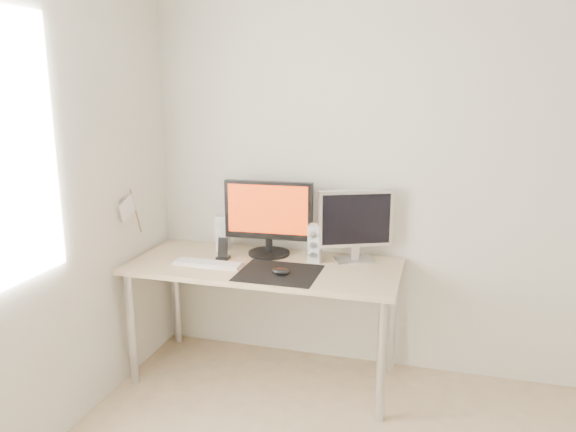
{
  "coord_description": "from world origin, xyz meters",
  "views": [
    {
      "loc": [
        0.07,
        -1.64,
        1.78
      ],
      "look_at": [
        -0.81,
        1.47,
        1.01
      ],
      "focal_mm": 35.0,
      "sensor_mm": 36.0,
      "label": 1
    }
  ],
  "objects_px": {
    "speaker_left": "(223,233)",
    "second_monitor": "(355,223)",
    "main_monitor": "(269,215)",
    "mouse": "(281,271)",
    "keyboard": "(208,263)",
    "desk": "(264,276)",
    "phone_dock": "(223,253)",
    "speaker_right": "(315,243)"
  },
  "relations": [
    {
      "from": "main_monitor",
      "to": "speaker_right",
      "type": "distance_m",
      "value": 0.34
    },
    {
      "from": "main_monitor",
      "to": "second_monitor",
      "type": "relative_size",
      "value": 1.27
    },
    {
      "from": "keyboard",
      "to": "speaker_right",
      "type": "bearing_deg",
      "value": 21.04
    },
    {
      "from": "desk",
      "to": "speaker_right",
      "type": "bearing_deg",
      "value": 24.63
    },
    {
      "from": "keyboard",
      "to": "phone_dock",
      "type": "distance_m",
      "value": 0.14
    },
    {
      "from": "main_monitor",
      "to": "phone_dock",
      "type": "distance_m",
      "value": 0.36
    },
    {
      "from": "desk",
      "to": "speaker_left",
      "type": "relative_size",
      "value": 6.99
    },
    {
      "from": "desk",
      "to": "second_monitor",
      "type": "height_order",
      "value": "second_monitor"
    },
    {
      "from": "desk",
      "to": "main_monitor",
      "type": "height_order",
      "value": "main_monitor"
    },
    {
      "from": "speaker_left",
      "to": "keyboard",
      "type": "bearing_deg",
      "value": -85.57
    },
    {
      "from": "second_monitor",
      "to": "main_monitor",
      "type": "bearing_deg",
      "value": -178.45
    },
    {
      "from": "main_monitor",
      "to": "speaker_left",
      "type": "bearing_deg",
      "value": 177.44
    },
    {
      "from": "speaker_left",
      "to": "main_monitor",
      "type": "bearing_deg",
      "value": -2.56
    },
    {
      "from": "mouse",
      "to": "keyboard",
      "type": "xyz_separation_m",
      "value": [
        -0.47,
        0.06,
        -0.01
      ]
    },
    {
      "from": "speaker_right",
      "to": "phone_dock",
      "type": "distance_m",
      "value": 0.56
    },
    {
      "from": "main_monitor",
      "to": "desk",
      "type": "bearing_deg",
      "value": -80.74
    },
    {
      "from": "second_monitor",
      "to": "keyboard",
      "type": "bearing_deg",
      "value": -160.11
    },
    {
      "from": "desk",
      "to": "speaker_left",
      "type": "distance_m",
      "value": 0.44
    },
    {
      "from": "phone_dock",
      "to": "speaker_left",
      "type": "bearing_deg",
      "value": 111.65
    },
    {
      "from": "mouse",
      "to": "speaker_right",
      "type": "xyz_separation_m",
      "value": [
        0.13,
        0.29,
        0.09
      ]
    },
    {
      "from": "main_monitor",
      "to": "phone_dock",
      "type": "xyz_separation_m",
      "value": [
        -0.24,
        -0.16,
        -0.21
      ]
    },
    {
      "from": "mouse",
      "to": "phone_dock",
      "type": "bearing_deg",
      "value": 156.04
    },
    {
      "from": "keyboard",
      "to": "phone_dock",
      "type": "bearing_deg",
      "value": 69.94
    },
    {
      "from": "phone_dock",
      "to": "second_monitor",
      "type": "bearing_deg",
      "value": 12.56
    },
    {
      "from": "second_monitor",
      "to": "phone_dock",
      "type": "xyz_separation_m",
      "value": [
        -0.78,
        -0.17,
        -0.2
      ]
    },
    {
      "from": "mouse",
      "to": "desk",
      "type": "xyz_separation_m",
      "value": [
        -0.15,
        0.16,
        -0.1
      ]
    },
    {
      "from": "speaker_right",
      "to": "keyboard",
      "type": "bearing_deg",
      "value": -158.96
    },
    {
      "from": "mouse",
      "to": "second_monitor",
      "type": "bearing_deg",
      "value": 45.32
    },
    {
      "from": "speaker_right",
      "to": "keyboard",
      "type": "height_order",
      "value": "speaker_right"
    },
    {
      "from": "second_monitor",
      "to": "speaker_left",
      "type": "xyz_separation_m",
      "value": [
        -0.85,
        -0.0,
        -0.13
      ]
    },
    {
      "from": "speaker_left",
      "to": "speaker_right",
      "type": "xyz_separation_m",
      "value": [
        0.62,
        -0.07,
        0.0
      ]
    },
    {
      "from": "main_monitor",
      "to": "speaker_left",
      "type": "relative_size",
      "value": 2.41
    },
    {
      "from": "mouse",
      "to": "main_monitor",
      "type": "xyz_separation_m",
      "value": [
        -0.18,
        0.35,
        0.23
      ]
    },
    {
      "from": "desk",
      "to": "phone_dock",
      "type": "height_order",
      "value": "phone_dock"
    },
    {
      "from": "speaker_right",
      "to": "keyboard",
      "type": "distance_m",
      "value": 0.65
    },
    {
      "from": "mouse",
      "to": "main_monitor",
      "type": "bearing_deg",
      "value": 117.44
    },
    {
      "from": "speaker_left",
      "to": "second_monitor",
      "type": "bearing_deg",
      "value": 0.04
    },
    {
      "from": "second_monitor",
      "to": "mouse",
      "type": "bearing_deg",
      "value": -134.68
    },
    {
      "from": "second_monitor",
      "to": "phone_dock",
      "type": "distance_m",
      "value": 0.82
    },
    {
      "from": "main_monitor",
      "to": "phone_dock",
      "type": "height_order",
      "value": "main_monitor"
    },
    {
      "from": "second_monitor",
      "to": "speaker_left",
      "type": "height_order",
      "value": "second_monitor"
    },
    {
      "from": "phone_dock",
      "to": "desk",
      "type": "bearing_deg",
      "value": -4.87
    }
  ]
}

